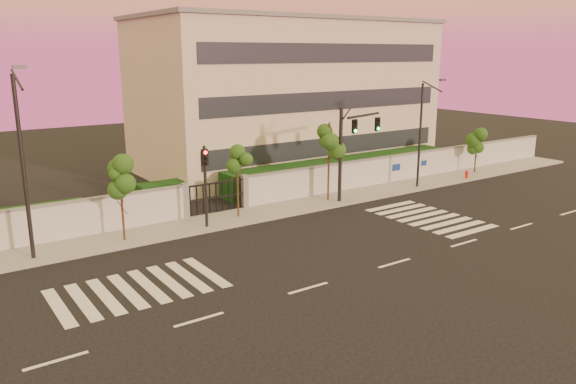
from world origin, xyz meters
The scene contains 15 objects.
ground centered at (0.00, 0.00, 0.00)m, with size 120.00×120.00×0.00m, color black.
sidewalk centered at (0.00, 10.50, 0.07)m, with size 60.00×3.00×0.15m, color gray.
perimeter_wall centered at (0.10, 12.00, 1.07)m, with size 60.00×0.36×2.20m.
hedge_row centered at (1.17, 14.74, 0.82)m, with size 41.00×4.25×1.80m.
institutional_building centered at (9.00, 21.99, 6.16)m, with size 24.40×12.40×12.25m.
road_markings centered at (-1.58, 3.76, 0.01)m, with size 57.00×7.62×0.02m.
street_tree_c centered at (-9.32, 10.08, 3.33)m, with size 1.38×1.10×4.53m.
street_tree_d centered at (-2.37, 10.43, 3.16)m, with size 1.34×1.06×4.29m.
street_tree_e centered at (4.43, 10.48, 3.84)m, with size 1.61×1.28×5.22m.
street_tree_f centered at (19.60, 10.55, 2.69)m, with size 1.43×1.14×3.65m.
traffic_signal_main centered at (5.58, 9.76, 3.91)m, with size 3.85×1.28×6.19m.
traffic_signal_secondary centered at (-4.81, 9.68, 2.97)m, with size 0.36×0.35×4.68m.
streetlight_west centered at (-13.74, 9.74, 4.89)m, with size 0.54×2.18×9.05m.
streetlight_east centered at (12.03, 9.55, 4.24)m, with size 0.47×1.89×7.84m.
fire_hydrant centered at (17.18, 9.44, 0.38)m, with size 0.29×0.29×0.77m.
Camera 1 is at (-18.03, -17.36, 9.54)m, focal length 35.00 mm.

